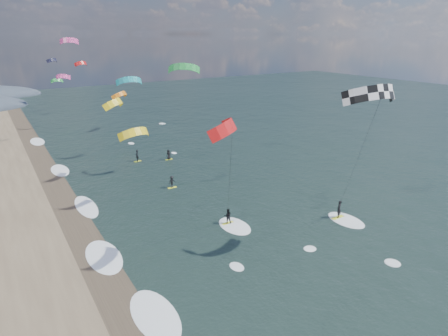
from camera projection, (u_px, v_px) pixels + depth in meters
ground at (329, 310)px, 25.83m from camera, size 260.00×260.00×0.00m
wet_sand_strip at (113, 291)px, 27.73m from camera, size 3.00×240.00×0.00m
kitesurfer_near_a at (374, 121)px, 29.29m from camera, size 8.01×8.66×15.04m
kitesurfer_near_b at (232, 163)px, 30.41m from camera, size 6.94×9.04×12.89m
far_kitesurfers at (161, 166)px, 51.78m from camera, size 5.44×12.83×1.82m
bg_kite_field at (103, 78)px, 62.52m from camera, size 13.76×72.63×11.04m
shoreline_surf at (111, 256)px, 32.11m from camera, size 2.40×79.40×0.11m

